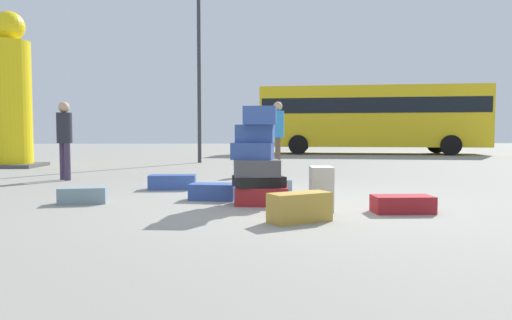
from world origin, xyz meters
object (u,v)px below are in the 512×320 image
person_bearded_onlooker (64,134)px  parked_bus (370,115)px  suitcase_navy_left_side (213,192)px  suitcase_maroon_behind_tower (402,204)px  suitcase_tower (258,164)px  suitcase_tan_upright_blue (300,207)px  suitcase_slate_foreground_far (272,184)px  suitcase_cream_right_side (321,189)px  lamp_post (199,40)px  suitcase_navy_white_trunk (172,182)px  suitcase_slate_foreground_near (83,195)px  person_tourist_with_camera (278,130)px  yellow_dummy_statue (11,98)px

person_bearded_onlooker → parked_bus: (10.10, 11.93, 0.89)m
suitcase_navy_left_side → suitcase_maroon_behind_tower: 2.58m
suitcase_tower → suitcase_tan_upright_blue: (0.36, -1.26, -0.38)m
suitcase_maroon_behind_tower → suitcase_tan_upright_blue: bearing=-158.7°
suitcase_slate_foreground_far → person_bearded_onlooker: 4.52m
suitcase_cream_right_side → lamp_post: size_ratio=0.09×
suitcase_navy_white_trunk → suitcase_tan_upright_blue: suitcase_tan_upright_blue is taller
person_bearded_onlooker → suitcase_slate_foreground_far: bearing=22.7°
suitcase_cream_right_side → parked_bus: 16.99m
suitcase_slate_foreground_near → person_bearded_onlooker: bearing=105.4°
suitcase_maroon_behind_tower → person_tourist_with_camera: person_tourist_with_camera is taller
lamp_post → yellow_dummy_statue: bearing=-162.2°
suitcase_maroon_behind_tower → person_bearded_onlooker: bearing=143.0°
suitcase_cream_right_side → person_bearded_onlooker: (-4.43, 4.01, 0.67)m
yellow_dummy_statue → lamp_post: size_ratio=0.72×
yellow_dummy_statue → person_bearded_onlooker: bearing=-54.3°
person_tourist_with_camera → parked_bus: size_ratio=0.16×
yellow_dummy_statue → suitcase_cream_right_side: bearing=-47.6°
suitcase_navy_left_side → suitcase_cream_right_side: suitcase_cream_right_side is taller
suitcase_slate_foreground_near → person_bearded_onlooker: person_bearded_onlooker is taller
suitcase_slate_foreground_near → suitcase_tan_upright_blue: (2.71, -1.46, 0.05)m
person_tourist_with_camera → suitcase_slate_foreground_far: bearing=-4.7°
suitcase_tower → lamp_post: lamp_post is taller
suitcase_navy_left_side → suitcase_slate_foreground_far: suitcase_navy_left_side is taller
suitcase_tan_upright_blue → yellow_dummy_statue: (-6.84, 8.58, 1.79)m
suitcase_cream_right_side → suitcase_navy_white_trunk: bearing=136.5°
suitcase_tan_upright_blue → suitcase_maroon_behind_tower: (1.31, 0.48, -0.05)m
parked_bus → suitcase_tan_upright_blue: bearing=-98.4°
person_bearded_onlooker → lamp_post: (2.39, 5.55, 3.04)m
yellow_dummy_statue → parked_bus: 15.19m
suitcase_slate_foreground_near → suitcase_navy_white_trunk: (1.01, 1.53, 0.01)m
suitcase_navy_left_side → suitcase_tan_upright_blue: size_ratio=0.96×
suitcase_tower → person_tourist_with_camera: size_ratio=0.75×
suitcase_navy_white_trunk → yellow_dummy_statue: bearing=133.3°
suitcase_slate_foreground_near → suitcase_navy_white_trunk: suitcase_navy_white_trunk is taller
suitcase_navy_white_trunk → suitcase_tan_upright_blue: (1.69, -2.99, 0.03)m
suitcase_tan_upright_blue → parked_bus: size_ratio=0.06×
suitcase_navy_left_side → parked_bus: size_ratio=0.06×
suitcase_maroon_behind_tower → lamp_post: bearing=108.1°
suitcase_tower → person_bearded_onlooker: person_bearded_onlooker is taller
suitcase_cream_right_side → person_tourist_with_camera: person_tourist_with_camera is taller
suitcase_slate_foreground_near → suitcase_tower: bearing=-12.1°
suitcase_navy_left_side → person_tourist_with_camera: size_ratio=0.37×
suitcase_maroon_behind_tower → person_bearded_onlooker: (-5.36, 4.22, 0.84)m
yellow_dummy_statue → lamp_post: bearing=17.8°
suitcase_slate_foreground_near → parked_bus: size_ratio=0.06×
suitcase_navy_left_side → suitcase_navy_white_trunk: 1.48m
suitcase_slate_foreground_far → parked_bus: (6.07, 13.79, 1.75)m
suitcase_navy_white_trunk → suitcase_slate_foreground_far: suitcase_navy_white_trunk is taller
suitcase_navy_white_trunk → suitcase_cream_right_side: size_ratio=1.44×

